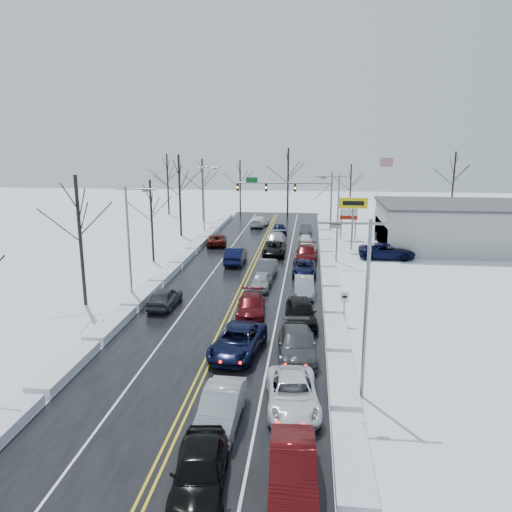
# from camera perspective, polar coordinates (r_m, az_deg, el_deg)

# --- Properties ---
(ground) EXTENTS (160.00, 160.00, 0.00)m
(ground) POSITION_cam_1_polar(r_m,az_deg,el_deg) (43.45, -1.54, -3.54)
(ground) COLOR white
(ground) RESTS_ON ground
(road_surface) EXTENTS (14.00, 84.00, 0.01)m
(road_surface) POSITION_cam_1_polar(r_m,az_deg,el_deg) (45.34, -1.20, -2.80)
(road_surface) COLOR black
(road_surface) RESTS_ON ground
(snow_bank_left) EXTENTS (1.46, 72.00, 0.55)m
(snow_bank_left) POSITION_cam_1_polar(r_m,az_deg,el_deg) (46.91, -10.45, -2.47)
(snow_bank_left) COLOR white
(snow_bank_left) RESTS_ON ground
(snow_bank_right) EXTENTS (1.46, 72.00, 0.55)m
(snow_bank_right) POSITION_cam_1_polar(r_m,az_deg,el_deg) (45.02, 8.45, -3.07)
(snow_bank_right) COLOR white
(snow_bank_right) RESTS_ON ground
(traffic_signal_mast) EXTENTS (13.28, 0.39, 8.00)m
(traffic_signal_mast) POSITION_cam_1_polar(r_m,az_deg,el_deg) (69.56, 4.44, 7.46)
(traffic_signal_mast) COLOR slate
(traffic_signal_mast) RESTS_ON ground
(tires_plus_sign) EXTENTS (3.20, 0.34, 6.00)m
(tires_plus_sign) POSITION_cam_1_polar(r_m,az_deg,el_deg) (57.86, 11.04, 5.56)
(tires_plus_sign) COLOR slate
(tires_plus_sign) RESTS_ON ground
(used_vehicles_sign) EXTENTS (2.20, 0.22, 4.65)m
(used_vehicles_sign) POSITION_cam_1_polar(r_m,az_deg,el_deg) (64.02, 10.56, 4.81)
(used_vehicles_sign) COLOR slate
(used_vehicles_sign) RESTS_ON ground
(speed_limit_sign) EXTENTS (0.55, 0.09, 2.35)m
(speed_limit_sign) POSITION_cam_1_polar(r_m,az_deg,el_deg) (35.04, 10.07, -5.17)
(speed_limit_sign) COLOR slate
(speed_limit_sign) RESTS_ON ground
(flagpole) EXTENTS (1.87, 1.20, 10.00)m
(flagpole) POSITION_cam_1_polar(r_m,az_deg,el_deg) (72.10, 13.94, 7.68)
(flagpole) COLOR silver
(flagpole) RESTS_ON ground
(dealership_building) EXTENTS (20.40, 12.40, 5.30)m
(dealership_building) POSITION_cam_1_polar(r_m,az_deg,el_deg) (62.71, 23.17, 3.16)
(dealership_building) COLOR #A1A09C
(dealership_building) RESTS_ON ground
(streetlight_se) EXTENTS (3.20, 0.25, 9.00)m
(streetlight_se) POSITION_cam_1_polar(r_m,az_deg,el_deg) (24.44, 12.08, -4.45)
(streetlight_se) COLOR slate
(streetlight_se) RESTS_ON ground
(streetlight_ne) EXTENTS (3.20, 0.25, 9.00)m
(streetlight_ne) POSITION_cam_1_polar(r_m,az_deg,el_deg) (51.75, 9.13, 5.08)
(streetlight_ne) COLOR slate
(streetlight_ne) RESTS_ON ground
(streetlight_sw) EXTENTS (3.20, 0.25, 9.00)m
(streetlight_sw) POSITION_cam_1_polar(r_m,az_deg,el_deg) (40.39, -14.13, 2.51)
(streetlight_sw) COLOR slate
(streetlight_sw) RESTS_ON ground
(streetlight_nw) EXTENTS (3.20, 0.25, 9.00)m
(streetlight_nw) POSITION_cam_1_polar(r_m,az_deg,el_deg) (67.05, -5.84, 7.07)
(streetlight_nw) COLOR slate
(streetlight_nw) RESTS_ON ground
(tree_left_b) EXTENTS (4.00, 4.00, 10.00)m
(tree_left_b) POSITION_cam_1_polar(r_m,az_deg,el_deg) (39.56, -19.64, 4.38)
(tree_left_b) COLOR #2D231C
(tree_left_b) RESTS_ON ground
(tree_left_c) EXTENTS (3.40, 3.40, 8.50)m
(tree_left_c) POSITION_cam_1_polar(r_m,az_deg,el_deg) (52.20, -11.92, 5.73)
(tree_left_c) COLOR #2D231C
(tree_left_c) RESTS_ON ground
(tree_left_d) EXTENTS (4.20, 4.20, 10.50)m
(tree_left_d) POSITION_cam_1_polar(r_m,az_deg,el_deg) (65.60, -8.76, 8.62)
(tree_left_d) COLOR #2D231C
(tree_left_d) RESTS_ON ground
(tree_left_e) EXTENTS (3.80, 3.80, 9.50)m
(tree_left_e) POSITION_cam_1_polar(r_m,az_deg,el_deg) (77.19, -6.15, 8.88)
(tree_left_e) COLOR #2D231C
(tree_left_e) RESTS_ON ground
(tree_far_a) EXTENTS (4.00, 4.00, 10.00)m
(tree_far_a) POSITION_cam_1_polar(r_m,az_deg,el_deg) (84.74, -10.10, 9.39)
(tree_far_a) COLOR #2D231C
(tree_far_a) RESTS_ON ground
(tree_far_b) EXTENTS (3.60, 3.60, 9.00)m
(tree_far_b) POSITION_cam_1_polar(r_m,az_deg,el_deg) (83.23, -1.83, 9.04)
(tree_far_b) COLOR #2D231C
(tree_far_b) RESTS_ON ground
(tree_far_c) EXTENTS (4.40, 4.40, 11.00)m
(tree_far_c) POSITION_cam_1_polar(r_m,az_deg,el_deg) (80.40, 3.70, 9.86)
(tree_far_c) COLOR #2D231C
(tree_far_c) RESTS_ON ground
(tree_far_d) EXTENTS (3.40, 3.40, 8.50)m
(tree_far_d) POSITION_cam_1_polar(r_m,az_deg,el_deg) (82.17, 10.79, 8.51)
(tree_far_d) COLOR #2D231C
(tree_far_d) RESTS_ON ground
(tree_far_e) EXTENTS (4.20, 4.20, 10.50)m
(tree_far_e) POSITION_cam_1_polar(r_m,az_deg,el_deg) (85.29, 21.71, 8.92)
(tree_far_e) COLOR #2D231C
(tree_far_e) RESTS_ON ground
(queued_car_0) EXTENTS (2.48, 5.07, 1.67)m
(queued_car_0) POSITION_cam_1_polar(r_m,az_deg,el_deg) (20.46, -6.41, -24.99)
(queued_car_0) COLOR black
(queued_car_0) RESTS_ON ground
(queued_car_1) EXTENTS (1.76, 4.83, 1.58)m
(queued_car_1) POSITION_cam_1_polar(r_m,az_deg,el_deg) (24.04, -3.99, -18.46)
(queued_car_1) COLOR #9C9EA4
(queued_car_1) RESTS_ON ground
(queued_car_2) EXTENTS (3.32, 5.93, 1.57)m
(queued_car_2) POSITION_cam_1_polar(r_m,az_deg,el_deg) (30.61, -2.08, -11.06)
(queued_car_2) COLOR black
(queued_car_2) RESTS_ON ground
(queued_car_3) EXTENTS (2.43, 5.16, 1.45)m
(queued_car_3) POSITION_cam_1_polar(r_m,az_deg,el_deg) (36.69, -0.57, -6.79)
(queued_car_3) COLOR #500A10
(queued_car_3) RESTS_ON ground
(queued_car_4) EXTENTS (1.74, 4.10, 1.38)m
(queued_car_4) POSITION_cam_1_polar(r_m,az_deg,el_deg) (42.89, 0.57, -3.76)
(queued_car_4) COLOR #A1A4A8
(queued_car_4) RESTS_ON ground
(queued_car_5) EXTENTS (1.83, 4.68, 1.52)m
(queued_car_5) POSITION_cam_1_polar(r_m,az_deg,el_deg) (46.61, 1.17, -2.35)
(queued_car_5) COLOR #434649
(queued_car_5) RESTS_ON ground
(queued_car_6) EXTENTS (2.51, 5.25, 1.45)m
(queued_car_6) POSITION_cam_1_polar(r_m,az_deg,el_deg) (55.09, 2.07, 0.13)
(queued_car_6) COLOR black
(queued_car_6) RESTS_ON ground
(queued_car_7) EXTENTS (2.39, 5.77, 1.67)m
(queued_car_7) POSITION_cam_1_polar(r_m,az_deg,el_deg) (58.91, 2.27, 1.00)
(queued_car_7) COLOR #A1A4A9
(queued_car_7) RESTS_ON ground
(queued_car_8) EXTENTS (2.11, 4.17, 1.36)m
(queued_car_8) POSITION_cam_1_polar(r_m,az_deg,el_deg) (67.19, 2.76, 2.55)
(queued_car_8) COLOR black
(queued_car_8) RESTS_ON ground
(queued_car_9) EXTENTS (1.98, 5.03, 1.63)m
(queued_car_9) POSITION_cam_1_polar(r_m,az_deg,el_deg) (20.46, 4.19, -24.94)
(queued_car_9) COLOR #4A090B
(queued_car_9) RESTS_ON ground
(queued_car_10) EXTENTS (2.94, 5.48, 1.46)m
(queued_car_10) POSITION_cam_1_polar(r_m,az_deg,el_deg) (25.16, 4.16, -16.89)
(queued_car_10) COLOR white
(queued_car_10) RESTS_ON ground
(queued_car_11) EXTENTS (2.67, 5.62, 1.58)m
(queued_car_11) POSITION_cam_1_polar(r_m,az_deg,el_deg) (30.28, 4.68, -11.38)
(queued_car_11) COLOR #414547
(queued_car_11) RESTS_ON ground
(queued_car_12) EXTENTS (2.57, 5.20, 1.71)m
(queued_car_12) POSITION_cam_1_polar(r_m,az_deg,el_deg) (35.26, 5.14, -7.70)
(queued_car_12) COLOR black
(queued_car_12) RESTS_ON ground
(queued_car_13) EXTENTS (1.74, 4.54, 1.48)m
(queued_car_13) POSITION_cam_1_polar(r_m,az_deg,el_deg) (41.49, 5.50, -4.43)
(queued_car_13) COLOR #9A9DA2
(queued_car_13) RESTS_ON ground
(queued_car_14) EXTENTS (2.26, 4.80, 1.33)m
(queued_car_14) POSITION_cam_1_polar(r_m,az_deg,el_deg) (47.40, 5.51, -2.14)
(queued_car_14) COLOR black
(queued_car_14) RESTS_ON ground
(queued_car_15) EXTENTS (2.49, 5.59, 1.59)m
(queued_car_15) POSITION_cam_1_polar(r_m,az_deg,el_deg) (52.66, 5.77, -0.56)
(queued_car_15) COLOR #4C0A0D
(queued_car_15) RESTS_ON ground
(queued_car_16) EXTENTS (1.95, 4.18, 1.38)m
(queued_car_16) POSITION_cam_1_polar(r_m,az_deg,el_deg) (59.70, 5.70, 1.11)
(queued_car_16) COLOR white
(queued_car_16) RESTS_ON ground
(queued_car_17) EXTENTS (1.67, 4.20, 1.36)m
(queued_car_17) POSITION_cam_1_polar(r_m,az_deg,el_deg) (67.13, 5.73, 2.49)
(queued_car_17) COLOR #404245
(queued_car_17) RESTS_ON ground
(oncoming_car_0) EXTENTS (1.80, 5.13, 1.69)m
(oncoming_car_0) POSITION_cam_1_polar(r_m,az_deg,el_deg) (51.51, -2.32, -0.82)
(oncoming_car_0) COLOR black
(oncoming_car_0) RESTS_ON ground
(oncoming_car_1) EXTENTS (2.85, 5.05, 1.33)m
(oncoming_car_1) POSITION_cam_1_polar(r_m,az_deg,el_deg) (60.32, -4.49, 1.27)
(oncoming_car_1) COLOR #4B0F0A
(oncoming_car_1) RESTS_ON ground
(oncoming_car_2) EXTENTS (2.76, 5.35, 1.48)m
(oncoming_car_2) POSITION_cam_1_polar(r_m,az_deg,el_deg) (72.89, 0.41, 3.43)
(oncoming_car_2) COLOR white
(oncoming_car_2) RESTS_ON ground
(oncoming_car_3) EXTENTS (2.00, 4.56, 1.53)m
(oncoming_car_3) POSITION_cam_1_polar(r_m,az_deg,el_deg) (39.14, -10.36, -5.70)
(oncoming_car_3) COLOR #3B3D40
(oncoming_car_3) RESTS_ON ground
(parked_car_0) EXTENTS (5.98, 2.78, 1.66)m
(parked_car_0) POSITION_cam_1_polar(r_m,az_deg,el_deg) (55.20, 14.67, -0.28)
(parked_car_0) COLOR black
(parked_car_0) RESTS_ON ground
(parked_car_1) EXTENTS (2.53, 5.27, 1.48)m
(parked_car_1) POSITION_cam_1_polar(r_m,az_deg,el_deg) (60.72, 17.02, 0.79)
(parked_car_1) COLOR #3F4244
(parked_car_1) RESTS_ON ground
(parked_car_2) EXTENTS (2.62, 5.11, 1.66)m
(parked_car_2) POSITION_cam_1_polar(r_m,az_deg,el_deg) (65.96, 14.26, 1.94)
(parked_car_2) COLOR black
(parked_car_2) RESTS_ON ground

